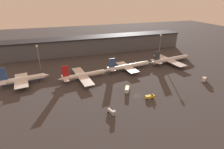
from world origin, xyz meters
The scene contains 12 objects.
ground centered at (0.00, 0.00, 0.00)m, with size 600.00×600.00×0.00m, color #383538.
terminal_building centered at (0.00, 102.07, 9.01)m, with size 196.62×21.21×17.91m.
airplane_0 centered at (-71.80, 40.25, 3.60)m, with size 37.27×27.51×14.72m.
airplane_1 centered at (-28.36, 35.15, 3.09)m, with size 40.24×36.74×13.18m.
airplane_2 centered at (11.63, 41.20, 3.30)m, with size 46.29×28.11×12.89m.
airplane_3 centered at (56.08, 44.32, 3.63)m, with size 48.47×37.23×14.04m.
service_vehicle_0 centered at (-4.01, 6.37, 1.88)m, with size 5.78×7.91×3.35m.
service_vehicle_1 centered at (56.90, 2.41, 2.05)m, with size 5.97×4.74×3.76m.
service_vehicle_2 centered at (6.45, -5.78, 1.38)m, with size 5.92×2.38×2.91m.
service_vehicle_3 centered at (-21.46, -13.81, 1.67)m, with size 3.59×5.86×3.21m.
lamp_post_0 centered at (-60.75, 63.51, 14.45)m, with size 1.80×1.80×22.38m.
lamp_post_1 centered at (55.57, 63.51, 15.28)m, with size 1.80×1.80×23.87m.
Camera 1 is at (-45.32, -87.89, 59.08)m, focal length 28.00 mm.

